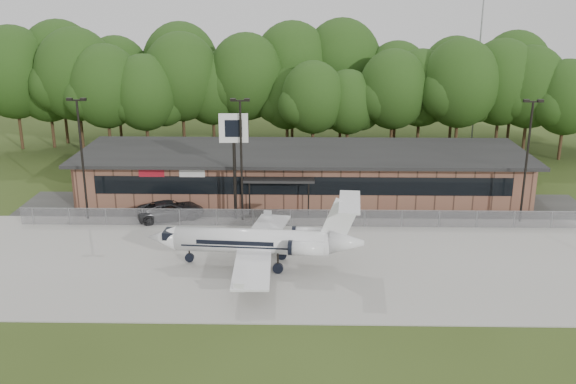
{
  "coord_description": "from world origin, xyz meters",
  "views": [
    {
      "loc": [
        -0.21,
        -33.79,
        18.31
      ],
      "look_at": [
        -1.12,
        12.0,
        3.93
      ],
      "focal_mm": 40.0,
      "sensor_mm": 36.0,
      "label": 1
    }
  ],
  "objects_px": {
    "business_jet": "(260,242)",
    "pole_sign": "(234,139)",
    "suv": "(170,210)",
    "terminal": "(302,172)"
  },
  "relations": [
    {
      "from": "business_jet",
      "to": "suv",
      "type": "bearing_deg",
      "value": 134.97
    },
    {
      "from": "business_jet",
      "to": "suv",
      "type": "relative_size",
      "value": 2.7
    },
    {
      "from": "business_jet",
      "to": "suv",
      "type": "height_order",
      "value": "business_jet"
    },
    {
      "from": "terminal",
      "to": "suv",
      "type": "height_order",
      "value": "terminal"
    },
    {
      "from": "business_jet",
      "to": "pole_sign",
      "type": "height_order",
      "value": "pole_sign"
    },
    {
      "from": "suv",
      "to": "terminal",
      "type": "bearing_deg",
      "value": -77.17
    },
    {
      "from": "pole_sign",
      "to": "suv",
      "type": "bearing_deg",
      "value": 178.03
    },
    {
      "from": "suv",
      "to": "pole_sign",
      "type": "height_order",
      "value": "pole_sign"
    },
    {
      "from": "terminal",
      "to": "pole_sign",
      "type": "distance_m",
      "value": 10.21
    },
    {
      "from": "business_jet",
      "to": "pole_sign",
      "type": "bearing_deg",
      "value": 110.04
    }
  ]
}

